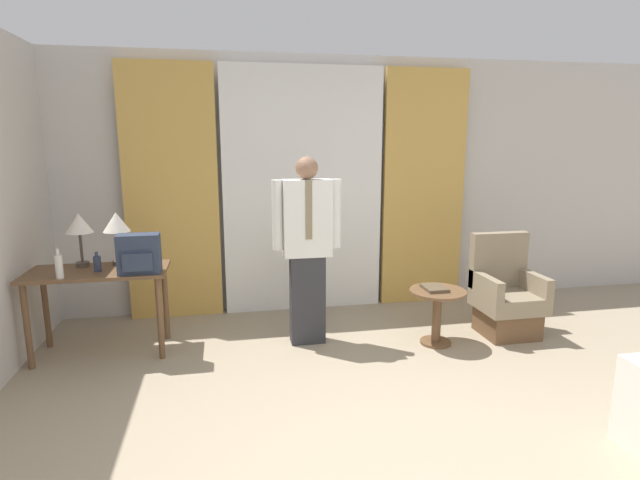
% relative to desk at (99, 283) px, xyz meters
% --- Properties ---
extents(wall_back, '(10.00, 0.06, 2.70)m').
position_rel_desk_xyz_m(wall_back, '(1.91, 0.97, 0.72)').
color(wall_back, beige).
rests_on(wall_back, ground_plane).
extents(curtain_sheer_center, '(1.69, 0.06, 2.58)m').
position_rel_desk_xyz_m(curtain_sheer_center, '(1.91, 0.84, 0.66)').
color(curtain_sheer_center, white).
rests_on(curtain_sheer_center, ground_plane).
extents(curtain_drape_left, '(0.93, 0.06, 2.58)m').
position_rel_desk_xyz_m(curtain_drape_left, '(0.56, 0.84, 0.66)').
color(curtain_drape_left, gold).
rests_on(curtain_drape_left, ground_plane).
extents(curtain_drape_right, '(0.93, 0.06, 2.58)m').
position_rel_desk_xyz_m(curtain_drape_right, '(3.26, 0.84, 0.66)').
color(curtain_drape_right, gold).
rests_on(curtain_drape_right, ground_plane).
extents(desk, '(1.14, 0.57, 0.75)m').
position_rel_desk_xyz_m(desk, '(0.00, 0.00, 0.00)').
color(desk, brown).
rests_on(desk, ground_plane).
extents(table_lamp_left, '(0.23, 0.23, 0.47)m').
position_rel_desk_xyz_m(table_lamp_left, '(-0.15, 0.15, 0.48)').
color(table_lamp_left, '#4C4238').
rests_on(table_lamp_left, desk).
extents(table_lamp_right, '(0.23, 0.23, 0.47)m').
position_rel_desk_xyz_m(table_lamp_right, '(0.15, 0.15, 0.48)').
color(table_lamp_right, '#4C4238').
rests_on(table_lamp_right, desk).
extents(bottle_near_edge, '(0.06, 0.06, 0.17)m').
position_rel_desk_xyz_m(bottle_near_edge, '(0.02, -0.05, 0.18)').
color(bottle_near_edge, '#2D3851').
rests_on(bottle_near_edge, desk).
extents(bottle_by_lamp, '(0.06, 0.06, 0.24)m').
position_rel_desk_xyz_m(bottle_by_lamp, '(-0.23, -0.22, 0.22)').
color(bottle_by_lamp, silver).
rests_on(bottle_by_lamp, desk).
extents(backpack, '(0.34, 0.20, 0.33)m').
position_rel_desk_xyz_m(backpack, '(0.37, -0.17, 0.28)').
color(backpack, '#2D384C').
rests_on(backpack, desk).
extents(person, '(0.62, 0.21, 1.69)m').
position_rel_desk_xyz_m(person, '(1.79, -0.11, 0.29)').
color(person, '#2D2D33').
rests_on(person, ground_plane).
extents(armchair, '(0.57, 0.53, 0.95)m').
position_rel_desk_xyz_m(armchair, '(3.68, -0.26, -0.28)').
color(armchair, brown).
rests_on(armchair, ground_plane).
extents(side_table, '(0.51, 0.51, 0.51)m').
position_rel_desk_xyz_m(side_table, '(2.93, -0.37, -0.28)').
color(side_table, brown).
rests_on(side_table, ground_plane).
extents(book, '(0.19, 0.24, 0.03)m').
position_rel_desk_xyz_m(book, '(2.90, -0.36, -0.11)').
color(book, brown).
rests_on(book, side_table).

